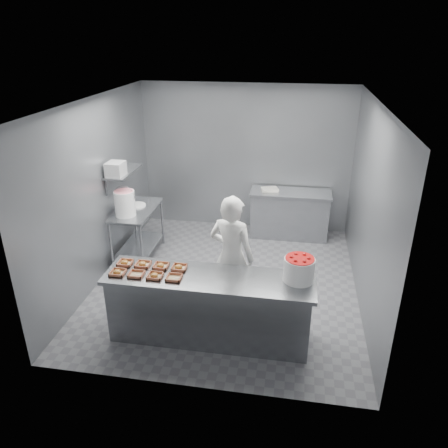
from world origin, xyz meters
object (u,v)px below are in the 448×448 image
Objects in this scene: tray_3 at (174,278)px; service_counter at (210,307)px; tray_7 at (179,267)px; tray_1 at (136,274)px; glaze_bucket at (125,203)px; prep_table at (138,226)px; tray_5 at (143,264)px; tray_4 at (125,263)px; tray_2 at (155,276)px; worker at (232,257)px; tray_6 at (161,266)px; strawberry_tub at (299,269)px; back_counter at (289,214)px; tray_0 at (118,272)px; appliance at (116,169)px.

service_counter is at bearing 16.83° from tray_3.
tray_1 is at bearing -152.62° from tray_7.
glaze_bucket is (-1.72, 1.67, 0.67)m from service_counter.
tray_5 reaches higher than prep_table.
glaze_bucket is at bearing 114.89° from tray_1.
tray_1 is 1.00× the size of tray_4.
tray_2 is 0.11× the size of worker.
glaze_bucket is at bearing 124.67° from tray_6.
worker reaches higher than tray_5.
prep_table is 2.01m from tray_5.
prep_table is 6.40× the size of tray_6.
worker reaches higher than strawberry_tub.
back_counter is 8.01× the size of tray_4.
tray_4 is at bearing 180.00° from tray_7.
prep_table is 6.40× the size of tray_1.
tray_0 is at bearing 180.00° from tray_2.
strawberry_tub is 3.21m from glaze_bucket.
strawberry_tub is at bearing 8.55° from tray_3.
service_counter is 2.56m from prep_table.
tray_5 is 1.98m from strawberry_tub.
tray_0 is (-2.03, -3.37, 0.47)m from back_counter.
tray_2 is 0.24m from tray_3.
tray_5 is 1.18m from worker.
strawberry_tub is (0.89, -0.50, 0.19)m from worker.
tray_6 is (-0.24, 0.25, 0.00)m from tray_3.
tray_0 is 0.37× the size of glaze_bucket.
tray_3 is 0.11× the size of worker.
tray_1 is 1.00× the size of tray_3.
strawberry_tub is 1.27× the size of appliance.
service_counter is 0.81m from tray_2.
tray_4 and tray_7 have the same top height.
tray_3 is (-0.41, -0.12, 0.47)m from service_counter.
tray_1 is (0.24, 0.00, -0.00)m from tray_0.
tray_4 is (0.00, 0.25, 0.00)m from tray_0.
service_counter is at bearing 89.01° from worker.
back_counter is at bearing 67.25° from tray_7.
prep_table is at bearing 145.88° from strawberry_tub.
prep_table is at bearing 120.92° from tray_3.
worker is at bearing 29.57° from tray_6.
tray_3 is at bearing 0.00° from tray_2.
strawberry_tub is (1.49, -0.02, 0.14)m from tray_7.
back_counter is at bearing 65.31° from tray_2.
tray_7 is (0.24, 0.25, 0.00)m from tray_2.
tray_7 is (0.48, 0.25, 0.00)m from tray_1.
appliance is (-2.72, -1.57, 1.22)m from back_counter.
tray_2 is 2.09m from glaze_bucket.
back_counter is 3.52m from tray_6.
tray_0 is 0.54m from tray_6.
prep_table is 2.87m from back_counter.
appliance is at bearing 120.83° from tray_5.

